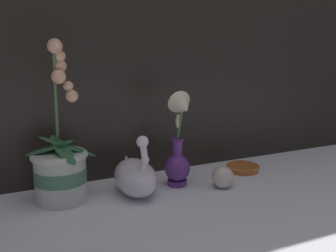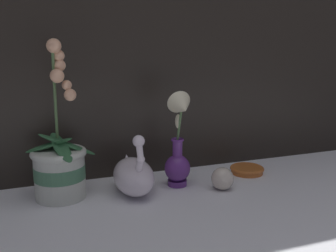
{
  "view_description": "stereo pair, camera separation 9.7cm",
  "coord_description": "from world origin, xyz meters",
  "views": [
    {
      "loc": [
        -0.48,
        -0.92,
        0.45
      ],
      "look_at": [
        0.0,
        0.14,
        0.19
      ],
      "focal_mm": 42.0,
      "sensor_mm": 36.0,
      "label": 1
    },
    {
      "loc": [
        -0.39,
        -0.96,
        0.45
      ],
      "look_at": [
        0.0,
        0.14,
        0.19
      ],
      "focal_mm": 42.0,
      "sensor_mm": 36.0,
      "label": 2
    }
  ],
  "objects": [
    {
      "name": "glass_sphere",
      "position": [
        0.15,
        0.05,
        0.03
      ],
      "size": [
        0.07,
        0.07,
        0.07
      ],
      "color": "beige",
      "rests_on": "ground_plane"
    },
    {
      "name": "blue_vase",
      "position": [
        0.03,
        0.12,
        0.12
      ],
      "size": [
        0.08,
        0.12,
        0.3
      ],
      "color": "#602D7F",
      "rests_on": "ground_plane"
    },
    {
      "name": "swan_figurine",
      "position": [
        -0.11,
        0.11,
        0.06
      ],
      "size": [
        0.12,
        0.2,
        0.19
      ],
      "color": "white",
      "rests_on": "ground_plane"
    },
    {
      "name": "amber_dish",
      "position": [
        0.3,
        0.15,
        0.01
      ],
      "size": [
        0.12,
        0.12,
        0.02
      ],
      "color": "#C66628",
      "rests_on": "ground_plane"
    },
    {
      "name": "ground_plane",
      "position": [
        0.0,
        0.0,
        0.0
      ],
      "size": [
        2.8,
        2.8,
        0.0
      ],
      "primitive_type": "plane",
      "color": "white"
    },
    {
      "name": "orchid_potted_plant",
      "position": [
        -0.32,
        0.15,
        0.1
      ],
      "size": [
        0.2,
        0.19,
        0.45
      ],
      "color": "beige",
      "rests_on": "ground_plane"
    }
  ]
}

